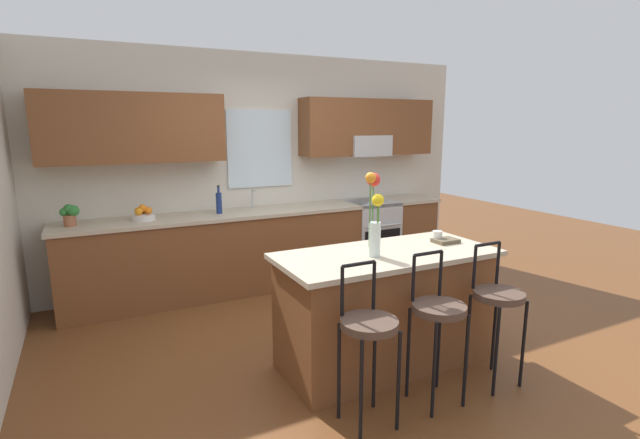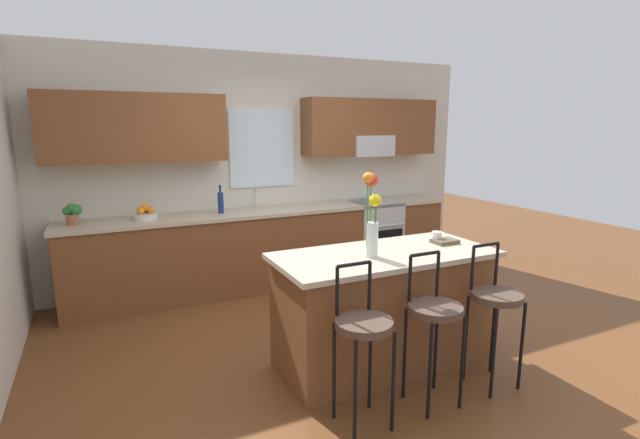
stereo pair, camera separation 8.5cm
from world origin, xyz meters
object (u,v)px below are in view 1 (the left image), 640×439
Objects in this scene: bar_stool_middle at (438,315)px; kitchen_island at (385,308)px; oven_range at (370,236)px; bar_stool_far at (497,301)px; bar_stool_near at (368,331)px; flower_vase at (375,211)px; cookbook at (445,241)px; bottle_olive_oil at (219,202)px; fruit_bowl_oranges at (143,215)px; potted_plant_small at (70,214)px; mug_ceramic at (437,236)px.

kitchen_island is at bearing 90.00° from bar_stool_middle.
oven_range is at bearing 60.17° from kitchen_island.
bar_stool_near is at bearing 180.00° from bar_stool_far.
bar_stool_far is at bearing 0.00° from bar_stool_middle.
flower_vase is (-0.71, 0.56, 0.63)m from bar_stool_far.
flower_vase is 3.15× the size of cookbook.
kitchen_island is 2.35m from bottle_olive_oil.
fruit_bowl_oranges is 0.66m from potted_plant_small.
oven_range is 0.88× the size of bar_stool_middle.
kitchen_island is 0.81m from flower_vase.
cookbook is (0.04, -0.06, -0.03)m from mug_ceramic.
kitchen_island is (-1.22, -2.13, 0.00)m from oven_range.
potted_plant_small is at bearing 120.77° from bar_stool_near.
bottle_olive_oil is (0.79, -0.00, 0.07)m from fruit_bowl_oranges.
oven_range is 4.60× the size of cookbook.
bar_stool_far is (0.55, 0.00, 0.00)m from bar_stool_middle.
fruit_bowl_oranges is at bearing 121.96° from flower_vase.
cookbook is 0.83× the size of fruit_bowl_oranges.
bar_stool_far is 0.70m from cookbook.
bar_stool_middle reaches higher than kitchen_island.
bar_stool_near reaches higher than cookbook.
bottle_olive_oil reaches higher than bar_stool_middle.
bar_stool_near is 5.21× the size of cookbook.
kitchen_island is at bearing 47.77° from bar_stool_near.
bottle_olive_oil is at bearing 115.03° from bar_stool_far.
mug_ceramic is at bearing -36.82° from potted_plant_small.
bar_stool_near is 4.84× the size of potted_plant_small.
bar_stool_middle is at bearing 180.00° from bar_stool_far.
flower_vase is (0.39, 0.56, 0.63)m from bar_stool_near.
bar_stool_near is (-1.77, -2.74, 0.18)m from oven_range.
bar_stool_middle is 3.34× the size of bottle_olive_oil.
bar_stool_middle and bar_stool_far have the same top height.
bottle_olive_oil is at bearing 0.07° from potted_plant_small.
mug_ceramic is at bearing 50.72° from bar_stool_middle.
fruit_bowl_oranges reaches higher than mug_ceramic.
potted_plant_small reaches higher than bar_stool_middle.
cookbook is (1.15, 0.63, 0.30)m from bar_stool_near.
fruit_bowl_oranges is at bearing 135.08° from cookbook.
cookbook reaches higher than oven_range.
mug_ceramic is at bearing 121.65° from cookbook.
bottle_olive_oil reaches higher than kitchen_island.
mug_ceramic is at bearing 88.60° from bar_stool_far.
bar_stool_near is at bearing -125.42° from flower_vase.
flower_vase reaches higher than bar_stool_middle.
cookbook is (-0.62, -2.10, 0.48)m from oven_range.
potted_plant_small is (-2.80, 2.13, 0.10)m from cookbook.
oven_range is 2.20m from mug_ceramic.
bar_stool_far is 4.84× the size of potted_plant_small.
fruit_bowl_oranges is (-1.53, 2.16, 0.51)m from kitchen_island.
mug_ceramic is 0.45× the size of cookbook.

